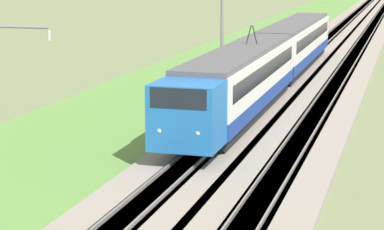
{
  "coord_description": "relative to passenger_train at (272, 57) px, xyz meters",
  "views": [
    {
      "loc": [
        -10.58,
        -8.89,
        8.8
      ],
      "look_at": [
        19.89,
        0.0,
        2.26
      ],
      "focal_mm": 70.0,
      "sensor_mm": 36.0,
      "label": 1
    }
  ],
  "objects": [
    {
      "name": "ballast_main",
      "position": [
        10.6,
        0.0,
        -2.27
      ],
      "size": [
        240.0,
        4.4,
        0.3
      ],
      "color": "gray",
      "rests_on": "ground"
    },
    {
      "name": "ballast_adjacent",
      "position": [
        10.6,
        -4.02,
        -2.27
      ],
      "size": [
        240.0,
        4.4,
        0.3
      ],
      "color": "gray",
      "rests_on": "ground"
    },
    {
      "name": "track_main",
      "position": [
        10.6,
        0.0,
        -2.26
      ],
      "size": [
        240.0,
        1.57,
        0.45
      ],
      "color": "#4C4238",
      "rests_on": "ground"
    },
    {
      "name": "track_adjacent",
      "position": [
        10.6,
        -4.02,
        -2.26
      ],
      "size": [
        240.0,
        1.57,
        0.45
      ],
      "color": "#4C4238",
      "rests_on": "ground"
    },
    {
      "name": "grass_verge",
      "position": [
        10.6,
        6.25,
        -2.36
      ],
      "size": [
        240.0,
        12.06,
        0.12
      ],
      "color": "#5B8E42",
      "rests_on": "ground"
    },
    {
      "name": "passenger_train",
      "position": [
        0.0,
        0.0,
        0.0
      ],
      "size": [
        42.44,
        3.02,
        5.15
      ],
      "rotation": [
        0.0,
        0.0,
        3.14
      ],
      "color": "blue",
      "rests_on": "ground"
    },
    {
      "name": "catenary_mast_mid",
      "position": [
        -1.94,
        3.0,
        2.03
      ],
      "size": [
        0.22,
        2.56,
        8.61
      ],
      "color": "slate",
      "rests_on": "ground"
    }
  ]
}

